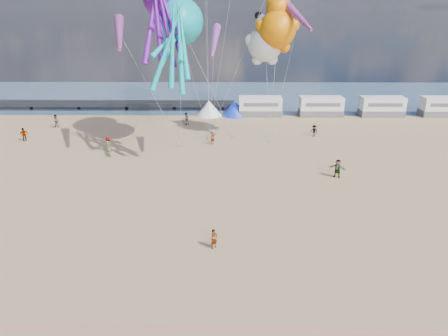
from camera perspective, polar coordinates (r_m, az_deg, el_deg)
ground at (r=26.69m, az=-1.51°, el=-14.53°), size 120.00×120.00×0.00m
water at (r=78.06m, az=-0.17°, el=10.28°), size 120.00×120.00×0.00m
pier at (r=73.04m, az=-23.08°, el=8.50°), size 60.00×3.00×0.50m
motorhome_0 at (r=63.30m, az=5.18°, el=8.78°), size 6.60×2.50×3.00m
motorhome_1 at (r=64.77m, az=13.68°, el=8.55°), size 6.60×2.50×3.00m
motorhome_2 at (r=67.55m, az=21.63°, el=8.17°), size 6.60×2.50×3.00m
motorhome_3 at (r=71.50m, az=28.81°, el=7.69°), size 6.60×2.50×3.00m
tent_white at (r=63.22m, az=-2.16°, el=8.56°), size 4.00×4.00×2.40m
tent_blue at (r=63.17m, az=1.51°, el=8.55°), size 4.00×4.00×2.40m
rope_line at (r=22.85m, az=-1.95°, el=-21.97°), size 34.00×0.03×0.03m
standing_person at (r=28.48m, az=-1.43°, el=-10.09°), size 0.65×0.63×1.51m
beachgoer_1 at (r=58.30m, az=-5.47°, el=7.01°), size 1.05×0.99×1.81m
beachgoer_2 at (r=53.95m, az=12.74°, el=5.20°), size 0.95×0.88×1.57m
beachgoer_3 at (r=56.80m, az=-26.67°, el=4.30°), size 1.30×1.11×1.74m
beachgoer_4 at (r=41.36m, az=15.90°, el=-0.06°), size 1.18×0.92×1.87m
beachgoer_5 at (r=49.59m, az=-1.65°, el=4.26°), size 1.47×1.15×1.56m
beachgoer_6 at (r=49.10m, az=-16.20°, el=3.30°), size 0.66×0.75×1.73m
beachgoer_7 at (r=61.37m, az=-22.85°, el=6.17°), size 0.98×0.71×1.86m
sandbag_a at (r=49.09m, az=-6.20°, el=3.13°), size 0.50×0.35×0.22m
sandbag_b at (r=52.11m, az=1.46°, el=4.38°), size 0.50×0.35×0.22m
sandbag_c at (r=50.64m, az=6.62°, el=3.71°), size 0.50×0.35×0.22m
sandbag_d at (r=53.92m, az=6.95°, el=4.83°), size 0.50×0.35×0.22m
sandbag_e at (r=52.05m, az=-2.08°, el=4.35°), size 0.50×0.35×0.22m
kite_octopus_teal at (r=46.00m, az=-6.24°, el=20.09°), size 6.81×10.83×11.48m
kite_panda at (r=50.04m, az=5.92°, el=17.24°), size 5.55×5.28×7.16m
kite_teddy_orange at (r=49.03m, az=7.61°, el=18.98°), size 6.85×6.69×7.44m
windsock_left at (r=44.50m, az=-14.72°, el=18.12°), size 2.74×7.64×7.58m
windsock_mid at (r=47.17m, az=10.63°, el=20.43°), size 3.16×5.72×5.78m
windsock_right at (r=41.02m, az=-1.37°, el=17.61°), size 1.32×5.37×5.32m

